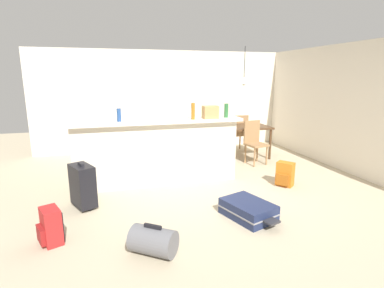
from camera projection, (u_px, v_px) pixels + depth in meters
The scene contains 20 objects.
ground_plane at pixel (204, 190), 5.08m from camera, with size 13.00×13.00×0.05m, color #BCAD8E.
wall_back at pixel (168, 101), 7.67m from camera, with size 6.60×0.10×2.50m, color silver.
wall_right at pixel (347, 108), 5.88m from camera, with size 0.10×6.00×2.50m, color silver.
partition_half_wall at pixel (158, 155), 5.14m from camera, with size 2.80×0.20×1.10m, color silver.
bar_countertop at pixel (157, 122), 5.01m from camera, with size 2.96×0.40×0.05m, color white.
bottle_white at pixel (75, 116), 4.65m from camera, with size 0.06×0.06×0.22m, color silver.
bottle_blue at pixel (119, 115), 4.83m from camera, with size 0.07×0.07×0.21m, color #284C89.
bottle_clear at pixel (156, 111), 5.03m from camera, with size 0.06×0.06×0.28m, color silver.
bottle_amber at pixel (193, 111), 5.05m from camera, with size 0.06×0.06×0.28m, color #9E661E.
bottle_green at pixel (226, 111), 5.30m from camera, with size 0.07×0.07×0.25m, color #2D6B38.
grocery_bag at pixel (210, 112), 5.17m from camera, with size 0.26×0.18×0.22m, color tan.
dining_table at pixel (244, 130), 6.93m from camera, with size 1.10×0.80×0.74m.
dining_chair_near_partition at pixel (254, 140), 6.46m from camera, with size 0.47×0.47×0.93m.
dining_chair_far_side at pixel (239, 131), 7.47m from camera, with size 0.40×0.40×0.93m.
pendant_lamp at pixel (244, 80), 6.57m from camera, with size 0.34×0.34×0.84m.
suitcase_flat_navy at pixel (248, 210), 4.02m from camera, with size 0.69×0.89×0.22m.
backpack_red at pixel (50, 227), 3.38m from camera, with size 0.31×0.33×0.42m.
suitcase_upright_black at pixel (83, 185), 4.30m from camera, with size 0.41×0.50×0.67m.
backpack_orange at pixel (285, 175), 5.17m from camera, with size 0.33×0.34×0.42m.
duffel_bag_grey at pixel (153, 241), 3.18m from camera, with size 0.56×0.53×0.34m.
Camera 1 is at (-1.48, -4.55, 1.87)m, focal length 27.88 mm.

